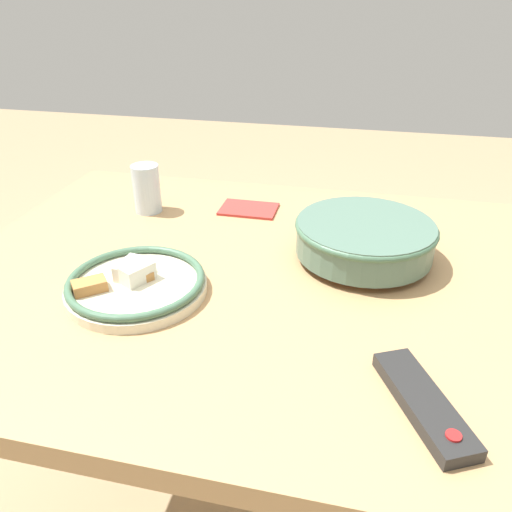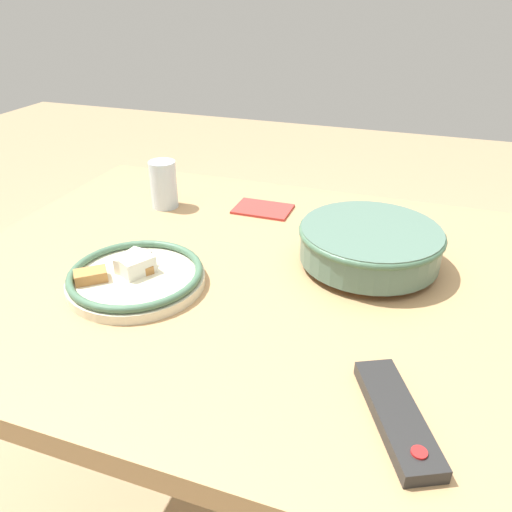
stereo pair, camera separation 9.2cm
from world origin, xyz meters
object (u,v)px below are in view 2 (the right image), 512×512
(food_plate, at_px, (135,276))
(drinking_glass, at_px, (164,184))
(tv_remote, at_px, (397,416))
(noodle_bowl, at_px, (370,243))

(food_plate, height_order, drinking_glass, drinking_glass)
(tv_remote, relative_size, drinking_glass, 1.68)
(drinking_glass, bearing_deg, food_plate, 109.82)
(tv_remote, bearing_deg, noodle_bowl, -102.85)
(tv_remote, xyz_separation_m, drinking_glass, (0.60, -0.51, 0.05))
(food_plate, xyz_separation_m, tv_remote, (-0.48, 0.17, -0.01))
(noodle_bowl, xyz_separation_m, food_plate, (0.39, 0.21, -0.03))
(food_plate, bearing_deg, drinking_glass, -70.18)
(food_plate, relative_size, tv_remote, 1.30)
(noodle_bowl, distance_m, food_plate, 0.44)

